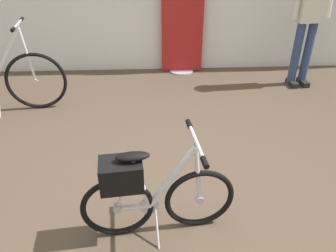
% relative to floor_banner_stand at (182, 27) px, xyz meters
% --- Properties ---
extents(ground_plane, '(7.80, 7.80, 0.00)m').
position_rel_floor_banner_stand_xyz_m(ground_plane, '(-0.27, -2.73, -0.67)').
color(ground_plane, brown).
extents(floor_banner_stand, '(0.60, 0.36, 1.51)m').
position_rel_floor_banner_stand_xyz_m(floor_banner_stand, '(0.00, 0.00, 0.00)').
color(floor_banner_stand, '#B7B7BC').
rests_on(floor_banner_stand, ground_plane).
extents(folding_bike_foreground, '(1.09, 0.53, 0.77)m').
position_rel_floor_banner_stand_xyz_m(folding_bike_foreground, '(-0.50, -3.11, -0.30)').
color(folding_bike_foreground, black).
rests_on(folding_bike_foreground, ground_plane).
extents(visitor_near_wall, '(0.54, 0.30, 1.78)m').
position_rel_floor_banner_stand_xyz_m(visitor_near_wall, '(1.57, -0.56, 0.37)').
color(visitor_near_wall, navy).
rests_on(visitor_near_wall, ground_plane).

